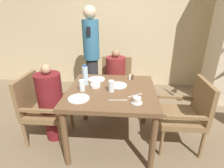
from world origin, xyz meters
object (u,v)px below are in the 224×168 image
water_bottle (85,76)px  chair_left_side (41,106)px  plate_main_right (96,79)px  chair_far_side (116,82)px  glass_tall_mid (111,86)px  plate_dessert_center (118,85)px  glass_tall_near (82,85)px  standing_host (92,53)px  teacup_with_saucer (137,100)px  diner_in_left_chair (51,102)px  chair_right_side (187,112)px  diner_in_far_chair (116,81)px  bowl_small (95,86)px  plate_main_left (79,99)px

water_bottle → chair_left_side: bearing=-168.0°
chair_left_side → plate_main_right: size_ratio=3.86×
chair_far_side → glass_tall_mid: size_ratio=6.61×
plate_dessert_center → glass_tall_near: (-0.42, -0.18, 0.06)m
standing_host → teacup_with_saucer: bearing=-63.5°
chair_left_side → glass_tall_mid: size_ratio=6.61×
plate_dessert_center → diner_in_left_chair: bearing=-172.1°
chair_right_side → glass_tall_mid: (-0.94, -0.05, 0.34)m
standing_host → teacup_with_saucer: (0.77, -1.55, -0.14)m
diner_in_far_chair → standing_host: 0.75m
bowl_small → teacup_with_saucer: bearing=-36.7°
teacup_with_saucer → chair_right_side: bearing=26.1°
chair_right_side → standing_host: (-1.42, 1.23, 0.44)m
teacup_with_saucer → glass_tall_mid: glass_tall_mid is taller
water_bottle → diner_in_left_chair: bearing=-164.3°
chair_far_side → chair_left_side: bearing=-135.5°
chair_left_side → standing_host: 1.39m
chair_left_side → plate_main_left: chair_left_side is taller
plate_main_left → water_bottle: 0.43m
water_bottle → chair_right_side: bearing=-5.5°
plate_main_left → plate_dessert_center: 0.57m
diner_in_far_chair → plate_main_right: size_ratio=4.70×
chair_far_side → plate_main_right: chair_far_side is taller
plate_dessert_center → glass_tall_mid: glass_tall_mid is taller
diner_in_left_chair → teacup_with_saucer: diner_in_left_chair is taller
plate_main_left → chair_left_side: bearing=155.0°
chair_left_side → water_bottle: 0.72m
plate_main_right → bowl_small: 0.25m
plate_dessert_center → glass_tall_near: size_ratio=1.71×
diner_in_left_chair → chair_far_side: size_ratio=1.18×
diner_in_left_chair → plate_main_right: 0.68m
teacup_with_saucer → glass_tall_mid: size_ratio=0.84×
diner_in_far_chair → glass_tall_near: bearing=-112.6°
chair_far_side → plate_main_left: bearing=-105.6°
plate_main_left → teacup_with_saucer: 0.63m
chair_far_side → chair_right_side: size_ratio=1.00×
plate_main_right → plate_dessert_center: 0.36m
plate_main_right → chair_left_side: bearing=-156.4°
plate_main_left → plate_dessert_center: (0.41, 0.40, 0.00)m
plate_main_right → teacup_with_saucer: bearing=-49.7°
water_bottle → plate_main_left: bearing=-88.1°
diner_in_far_chair → water_bottle: (-0.35, -0.66, 0.33)m
teacup_with_saucer → water_bottle: 0.79m
diner_in_left_chair → glass_tall_mid: (0.80, -0.05, 0.29)m
chair_far_side → plate_main_left: 1.29m
diner_in_far_chair → glass_tall_near: 0.96m
diner_in_far_chair → plate_dessert_center: diner_in_far_chair is taller
diner_in_far_chair → glass_tall_near: diner_in_far_chair is taller
bowl_small → glass_tall_near: glass_tall_near is taller
water_bottle → chair_far_side: bearing=66.3°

